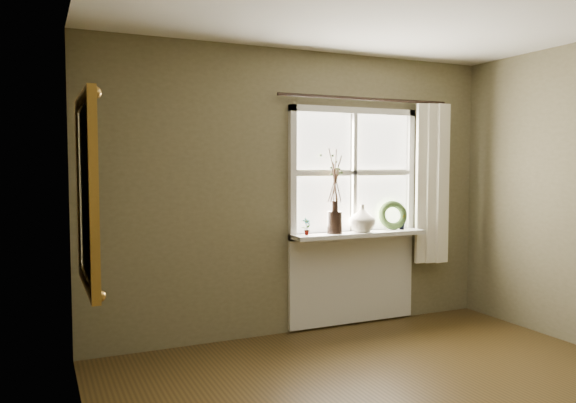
# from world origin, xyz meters

# --- Properties ---
(wall_back) EXTENTS (4.00, 0.10, 2.60)m
(wall_back) POSITION_xyz_m (0.00, 2.30, 1.30)
(wall_back) COLOR brown
(wall_back) RESTS_ON ground
(wall_left) EXTENTS (0.10, 4.50, 2.60)m
(wall_left) POSITION_xyz_m (-2.05, 0.00, 1.30)
(wall_left) COLOR brown
(wall_left) RESTS_ON ground
(window_frame) EXTENTS (1.36, 0.06, 1.24)m
(window_frame) POSITION_xyz_m (0.55, 2.23, 1.48)
(window_frame) COLOR silver
(window_frame) RESTS_ON wall_back
(window_sill) EXTENTS (1.36, 0.26, 0.04)m
(window_sill) POSITION_xyz_m (0.55, 2.12, 0.90)
(window_sill) COLOR silver
(window_sill) RESTS_ON wall_back
(window_apron) EXTENTS (1.36, 0.04, 0.88)m
(window_apron) POSITION_xyz_m (0.55, 2.23, 0.46)
(window_apron) COLOR silver
(window_apron) RESTS_ON ground
(dark_jug) EXTENTS (0.16, 0.16, 0.21)m
(dark_jug) POSITION_xyz_m (0.29, 2.12, 1.02)
(dark_jug) COLOR black
(dark_jug) RESTS_ON window_sill
(cream_vase) EXTENTS (0.30, 0.30, 0.26)m
(cream_vase) POSITION_xyz_m (0.58, 2.12, 1.05)
(cream_vase) COLOR beige
(cream_vase) RESTS_ON window_sill
(wreath) EXTENTS (0.32, 0.20, 0.30)m
(wreath) POSITION_xyz_m (0.96, 2.16, 1.03)
(wreath) COLOR #324A21
(wreath) RESTS_ON window_sill
(potted_plant_left) EXTENTS (0.09, 0.07, 0.16)m
(potted_plant_left) POSITION_xyz_m (-0.01, 2.12, 1.00)
(potted_plant_left) COLOR #324A21
(potted_plant_left) RESTS_ON window_sill
(potted_plant_right) EXTENTS (0.10, 0.08, 0.15)m
(potted_plant_right) POSITION_xyz_m (1.05, 2.12, 0.99)
(potted_plant_right) COLOR #324A21
(potted_plant_right) RESTS_ON window_sill
(curtain) EXTENTS (0.36, 0.12, 1.59)m
(curtain) POSITION_xyz_m (1.39, 2.13, 1.37)
(curtain) COLOR #EDE9CE
(curtain) RESTS_ON wall_back
(curtain_rod) EXTENTS (1.84, 0.03, 0.03)m
(curtain_rod) POSITION_xyz_m (0.65, 2.17, 2.18)
(curtain_rod) COLOR black
(curtain_rod) RESTS_ON wall_back
(gilt_mirror) EXTENTS (0.10, 0.98, 1.16)m
(gilt_mirror) POSITION_xyz_m (-1.96, 1.15, 1.40)
(gilt_mirror) COLOR white
(gilt_mirror) RESTS_ON wall_left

